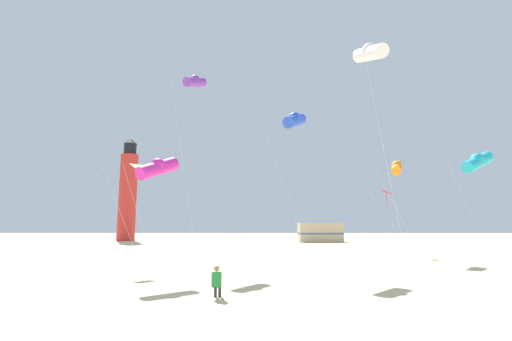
{
  "coord_description": "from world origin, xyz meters",
  "views": [
    {
      "loc": [
        0.09,
        -7.67,
        2.64
      ],
      "look_at": [
        -0.01,
        9.73,
        5.24
      ],
      "focal_mm": 25.22,
      "sensor_mm": 36.0,
      "label": 1
    }
  ],
  "objects_px": {
    "kite_diamond_scarlet": "(387,194)",
    "kite_diamond_lime": "(139,170)",
    "kite_tube_white": "(370,53)",
    "kite_tube_blue": "(295,120)",
    "kite_tube_orange": "(397,167)",
    "rv_van_tan": "(320,233)",
    "kite_tube_cyan": "(477,161)",
    "kite_tube_violet": "(195,82)",
    "lighthouse_distant": "(128,192)",
    "kite_tube_magenta": "(158,168)",
    "kite_flyer_standing": "(217,281)"
  },
  "relations": [
    {
      "from": "kite_diamond_lime",
      "to": "kite_tube_violet",
      "type": "bearing_deg",
      "value": 54.99
    },
    {
      "from": "kite_diamond_scarlet",
      "to": "kite_tube_magenta",
      "type": "distance_m",
      "value": 21.08
    },
    {
      "from": "kite_tube_blue",
      "to": "kite_tube_orange",
      "type": "xyz_separation_m",
      "value": [
        8.38,
        5.95,
        -1.99
      ]
    },
    {
      "from": "kite_tube_magenta",
      "to": "rv_van_tan",
      "type": "distance_m",
      "value": 38.84
    },
    {
      "from": "kite_diamond_lime",
      "to": "rv_van_tan",
      "type": "xyz_separation_m",
      "value": [
        16.5,
        32.19,
        -4.54
      ]
    },
    {
      "from": "kite_tube_white",
      "to": "kite_tube_magenta",
      "type": "relative_size",
      "value": 1.9
    },
    {
      "from": "kite_diamond_lime",
      "to": "kite_tube_orange",
      "type": "relative_size",
      "value": 0.83
    },
    {
      "from": "kite_tube_cyan",
      "to": "rv_van_tan",
      "type": "bearing_deg",
      "value": 96.6
    },
    {
      "from": "kite_tube_violet",
      "to": "lighthouse_distant",
      "type": "height_order",
      "value": "lighthouse_distant"
    },
    {
      "from": "kite_flyer_standing",
      "to": "kite_tube_white",
      "type": "relative_size",
      "value": 0.1
    },
    {
      "from": "kite_diamond_scarlet",
      "to": "kite_tube_white",
      "type": "bearing_deg",
      "value": -111.26
    },
    {
      "from": "rv_van_tan",
      "to": "kite_tube_magenta",
      "type": "bearing_deg",
      "value": -115.39
    },
    {
      "from": "kite_tube_cyan",
      "to": "kite_tube_orange",
      "type": "height_order",
      "value": "kite_tube_orange"
    },
    {
      "from": "kite_flyer_standing",
      "to": "kite_tube_white",
      "type": "height_order",
      "value": "kite_tube_white"
    },
    {
      "from": "kite_tube_blue",
      "to": "kite_diamond_scarlet",
      "type": "bearing_deg",
      "value": 48.38
    },
    {
      "from": "kite_flyer_standing",
      "to": "kite_tube_orange",
      "type": "distance_m",
      "value": 19.45
    },
    {
      "from": "kite_tube_white",
      "to": "lighthouse_distant",
      "type": "xyz_separation_m",
      "value": [
        -26.76,
        41.45,
        -3.21
      ]
    },
    {
      "from": "kite_flyer_standing",
      "to": "lighthouse_distant",
      "type": "relative_size",
      "value": 0.07
    },
    {
      "from": "kite_flyer_standing",
      "to": "kite_tube_violet",
      "type": "height_order",
      "value": "kite_tube_violet"
    },
    {
      "from": "kite_tube_cyan",
      "to": "kite_tube_orange",
      "type": "xyz_separation_m",
      "value": [
        -2.37,
        6.18,
        0.63
      ]
    },
    {
      "from": "kite_tube_blue",
      "to": "lighthouse_distant",
      "type": "bearing_deg",
      "value": 122.41
    },
    {
      "from": "kite_diamond_scarlet",
      "to": "kite_tube_cyan",
      "type": "bearing_deg",
      "value": -80.32
    },
    {
      "from": "kite_flyer_standing",
      "to": "kite_tube_orange",
      "type": "bearing_deg",
      "value": -130.02
    },
    {
      "from": "kite_tube_cyan",
      "to": "rv_van_tan",
      "type": "distance_m",
      "value": 33.49
    },
    {
      "from": "kite_tube_cyan",
      "to": "kite_tube_magenta",
      "type": "relative_size",
      "value": 1.13
    },
    {
      "from": "kite_tube_magenta",
      "to": "kite_tube_white",
      "type": "bearing_deg",
      "value": -6.98
    },
    {
      "from": "kite_tube_violet",
      "to": "rv_van_tan",
      "type": "height_order",
      "value": "kite_tube_violet"
    },
    {
      "from": "lighthouse_distant",
      "to": "rv_van_tan",
      "type": "relative_size",
      "value": 2.55
    },
    {
      "from": "kite_diamond_scarlet",
      "to": "lighthouse_distant",
      "type": "xyz_separation_m",
      "value": [
        -32.45,
        26.84,
        2.61
      ]
    },
    {
      "from": "rv_van_tan",
      "to": "kite_flyer_standing",
      "type": "bearing_deg",
      "value": -108.4
    },
    {
      "from": "rv_van_tan",
      "to": "kite_tube_white",
      "type": "bearing_deg",
      "value": -99.25
    },
    {
      "from": "kite_tube_cyan",
      "to": "kite_tube_orange",
      "type": "distance_m",
      "value": 6.65
    },
    {
      "from": "kite_tube_cyan",
      "to": "kite_tube_violet",
      "type": "height_order",
      "value": "kite_tube_violet"
    },
    {
      "from": "kite_diamond_scarlet",
      "to": "kite_tube_magenta",
      "type": "height_order",
      "value": "kite_tube_magenta"
    },
    {
      "from": "kite_tube_white",
      "to": "kite_tube_violet",
      "type": "height_order",
      "value": "kite_tube_violet"
    },
    {
      "from": "kite_tube_blue",
      "to": "kite_tube_cyan",
      "type": "xyz_separation_m",
      "value": [
        10.75,
        -0.23,
        -2.62
      ]
    },
    {
      "from": "kite_tube_cyan",
      "to": "lighthouse_distant",
      "type": "bearing_deg",
      "value": 132.62
    },
    {
      "from": "kite_diamond_scarlet",
      "to": "lighthouse_distant",
      "type": "bearing_deg",
      "value": 140.41
    },
    {
      "from": "lighthouse_distant",
      "to": "rv_van_tan",
      "type": "xyz_separation_m",
      "value": [
        30.41,
        -4.27,
        -6.45
      ]
    },
    {
      "from": "kite_tube_orange",
      "to": "kite_tube_magenta",
      "type": "bearing_deg",
      "value": -149.84
    },
    {
      "from": "kite_diamond_scarlet",
      "to": "kite_diamond_lime",
      "type": "distance_m",
      "value": 20.9
    },
    {
      "from": "kite_tube_violet",
      "to": "rv_van_tan",
      "type": "distance_m",
      "value": 33.79
    },
    {
      "from": "kite_tube_violet",
      "to": "lighthouse_distant",
      "type": "distance_m",
      "value": 37.06
    },
    {
      "from": "kite_flyer_standing",
      "to": "kite_tube_white",
      "type": "bearing_deg",
      "value": -153.13
    },
    {
      "from": "kite_flyer_standing",
      "to": "kite_diamond_scarlet",
      "type": "distance_m",
      "value": 22.52
    },
    {
      "from": "lighthouse_distant",
      "to": "kite_diamond_lime",
      "type": "bearing_deg",
      "value": -69.12
    },
    {
      "from": "kite_flyer_standing",
      "to": "kite_tube_cyan",
      "type": "relative_size",
      "value": 0.17
    },
    {
      "from": "kite_tube_violet",
      "to": "kite_tube_blue",
      "type": "bearing_deg",
      "value": -31.23
    },
    {
      "from": "kite_diamond_scarlet",
      "to": "rv_van_tan",
      "type": "xyz_separation_m",
      "value": [
        -2.04,
        22.56,
        -3.84
      ]
    },
    {
      "from": "kite_tube_cyan",
      "to": "kite_diamond_lime",
      "type": "xyz_separation_m",
      "value": [
        -20.31,
        0.72,
        -0.39
      ]
    }
  ]
}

